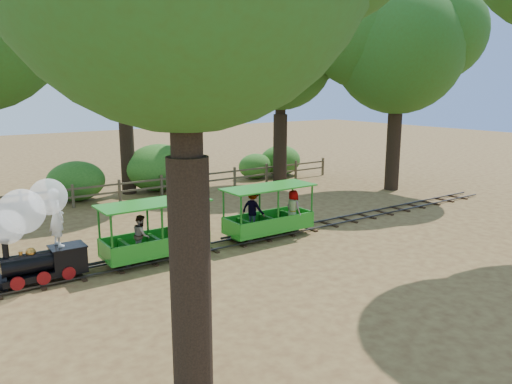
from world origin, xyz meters
TOP-DOWN VIEW (x-y plane):
  - ground at (0.00, 0.00)m, footprint 90.00×90.00m
  - track at (0.00, 0.00)m, footprint 22.00×1.00m
  - locomotive at (-8.05, 0.08)m, footprint 2.39×1.12m
  - carriage_front at (-4.79, -0.02)m, footprint 3.16×1.29m
  - carriage_rear at (-0.75, 0.03)m, footprint 3.16×1.39m
  - oak_nc at (-2.03, 9.58)m, footprint 7.49×6.59m
  - oak_ne at (5.47, 7.57)m, footprint 6.62×5.82m
  - oak_e at (8.97, 3.08)m, footprint 7.63×6.72m
  - fence at (0.00, 8.00)m, footprint 18.10×0.10m
  - shrub_west at (-4.49, 9.30)m, footprint 2.56×1.97m
  - shrub_mid_w at (-0.56, 9.30)m, footprint 3.29×2.53m
  - shrub_mid_e at (5.19, 9.30)m, footprint 1.99×1.53m
  - shrub_east at (6.91, 9.30)m, footprint 2.49×1.91m

SIDE VIEW (x-z plane):
  - ground at x=0.00m, z-range 0.00..0.00m
  - track at x=0.00m, z-range 0.02..0.12m
  - fence at x=0.00m, z-range 0.08..1.08m
  - shrub_mid_e at x=5.19m, z-range 0.00..1.38m
  - carriage_front at x=-4.79m, z-range -0.09..1.55m
  - carriage_rear at x=-0.75m, z-range -0.01..1.63m
  - shrub_east at x=6.91m, z-range 0.00..1.72m
  - shrub_west at x=-4.49m, z-range 0.00..1.77m
  - shrub_mid_w at x=-0.56m, z-range 0.00..2.28m
  - locomotive at x=-8.05m, z-range 0.18..2.93m
  - oak_ne at x=5.47m, z-range 2.15..11.25m
  - oak_e at x=8.97m, z-range 2.15..11.95m
  - oak_nc at x=-2.03m, z-range 2.88..14.06m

